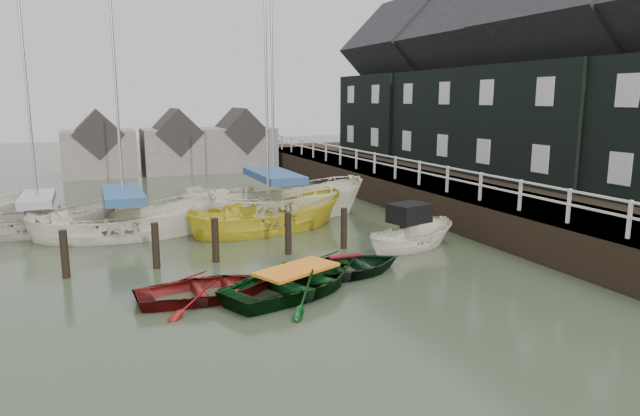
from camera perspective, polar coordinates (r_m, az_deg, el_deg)
name	(u,v)px	position (r m, az deg, el deg)	size (l,w,h in m)	color
ground	(283,286)	(15.75, -3.73, -7.76)	(120.00, 120.00, 0.00)	#2A3320
pier	(401,188)	(28.35, 8.07, 2.01)	(3.04, 32.00, 2.70)	black
land_strip	(491,195)	(31.58, 16.73, 1.25)	(14.00, 38.00, 1.50)	black
quay_houses	(515,85)	(30.15, 18.95, 11.54)	(6.52, 28.14, 10.01)	black
mooring_pilings	(218,246)	(18.12, -10.14, -3.77)	(13.72, 0.22, 1.80)	black
far_sheds	(174,145)	(40.68, -14.42, 6.07)	(14.00, 4.08, 4.39)	#665B51
rowboat_red	(209,298)	(15.08, -11.02, -8.81)	(2.61, 3.65, 0.76)	#610F0D
rowboat_green	(297,293)	(15.20, -2.33, -8.45)	(3.08, 4.31, 0.89)	black
rowboat_dkgreen	(345,274)	(16.72, 2.50, -6.64)	(2.63, 3.68, 0.76)	black
motorboat	(411,244)	(19.84, 9.09, -3.58)	(3.93, 2.30, 2.21)	silver
sailboat_a	(40,232)	(24.06, -26.17, -2.15)	(5.88, 2.55, 11.52)	#B9AC9E
sailboat_b	(126,235)	(22.40, -18.87, -2.53)	(6.97, 3.04, 10.86)	beige
sailboat_c	(269,229)	(22.40, -5.15, -2.12)	(7.00, 3.77, 10.11)	gold
sailboat_d	(274,215)	(24.83, -4.60, -0.70)	(8.31, 4.45, 12.69)	silver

